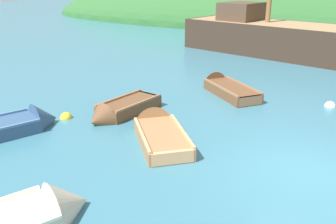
{
  "coord_description": "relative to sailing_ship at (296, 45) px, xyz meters",
  "views": [
    {
      "loc": [
        0.16,
        -8.36,
        4.5
      ],
      "look_at": [
        -4.5,
        1.51,
        0.39
      ],
      "focal_mm": 38.43,
      "sensor_mm": 36.0,
      "label": 1
    }
  ],
  "objects": [
    {
      "name": "shore_hill",
      "position": [
        -4.75,
        17.67,
        -0.7
      ],
      "size": [
        54.26,
        19.03,
        8.6
      ],
      "primitive_type": "ellipsoid",
      "color": "#2D602D",
      "rests_on": "ground"
    },
    {
      "name": "rowboat_near_dock",
      "position": [
        -1.73,
        -8.68,
        -0.56
      ],
      "size": [
        3.23,
        3.13,
        1.07
      ],
      "rotation": [
        0.0,
        0.0,
        2.39
      ],
      "color": "brown",
      "rests_on": "ground"
    },
    {
      "name": "ground_plane",
      "position": [
        2.08,
        -14.27,
        -0.7
      ],
      "size": [
        120.0,
        120.0,
        0.0
      ],
      "primitive_type": "plane",
      "color": "teal"
    },
    {
      "name": "buoy_yellow",
      "position": [
        -5.75,
        -13.83,
        -0.7
      ],
      "size": [
        0.41,
        0.41,
        0.41
      ],
      "primitive_type": "sphere",
      "color": "yellow",
      "rests_on": "ground"
    },
    {
      "name": "buoy_white",
      "position": [
        2.32,
        -8.73,
        -0.7
      ],
      "size": [
        0.4,
        0.4,
        0.4
      ],
      "primitive_type": "sphere",
      "color": "white",
      "rests_on": "ground"
    },
    {
      "name": "rowboat_center",
      "position": [
        -4.21,
        -12.8,
        -0.55
      ],
      "size": [
        1.63,
        3.1,
        1.01
      ],
      "rotation": [
        0.0,
        0.0,
        4.5
      ],
      "color": "brown",
      "rests_on": "ground"
    },
    {
      "name": "rowboat_outer_left",
      "position": [
        -6.52,
        -15.58,
        -0.56
      ],
      "size": [
        2.67,
        3.75,
        1.2
      ],
      "rotation": [
        0.0,
        0.0,
        1.12
      ],
      "color": "#335175",
      "rests_on": "ground"
    },
    {
      "name": "sailing_ship",
      "position": [
        0.0,
        0.0,
        0.0
      ],
      "size": [
        16.82,
        7.77,
        10.71
      ],
      "rotation": [
        0.0,
        0.0,
        -0.29
      ],
      "color": "#38281E",
      "rests_on": "ground"
    },
    {
      "name": "rowboat_portside",
      "position": [
        -2.21,
        -13.88,
        -0.57
      ],
      "size": [
        2.89,
        3.17,
        1.18
      ],
      "rotation": [
        0.0,
        0.0,
        2.25
      ],
      "color": "#9E7047",
      "rests_on": "ground"
    }
  ]
}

